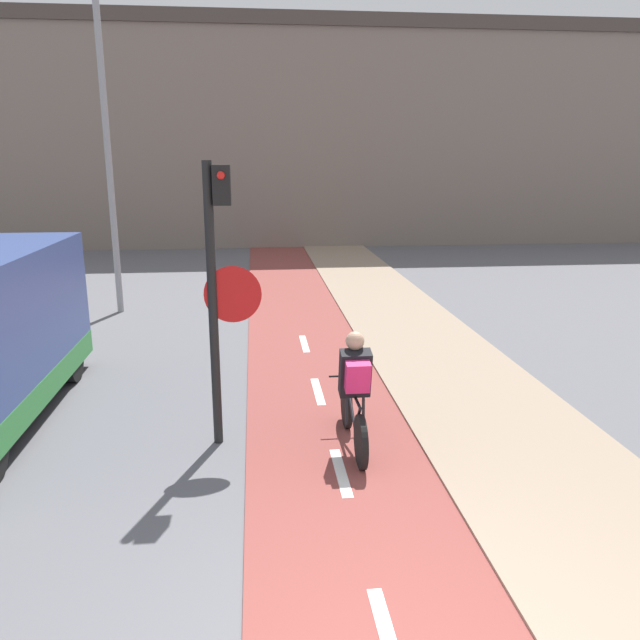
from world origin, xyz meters
name	(u,v)px	position (x,y,z in m)	size (l,w,h in m)	color
building_row_background	(273,136)	(0.00, 23.92, 4.33)	(60.00, 5.20, 8.64)	slate
traffic_light_pole	(219,276)	(-1.30, 3.96, 2.08)	(0.67, 0.25, 3.37)	black
street_lamp_far	(105,113)	(-3.97, 11.09, 4.33)	(0.36, 0.36, 7.13)	gray
cyclist_near	(354,393)	(0.24, 3.62, 0.70)	(0.46, 1.73, 1.45)	black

